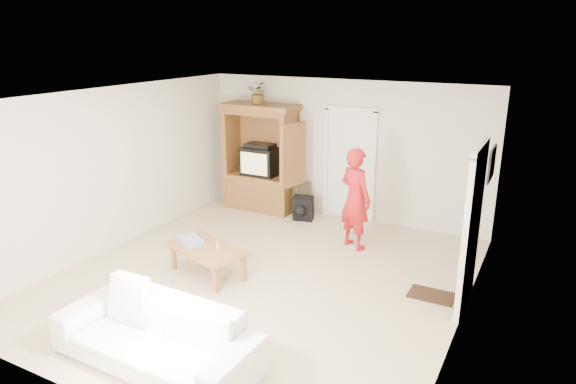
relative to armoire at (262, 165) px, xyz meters
The scene contains 19 objects.
floor 3.22m from the armoire, 59.36° to the right, with size 6.00×6.00×0.00m, color tan.
ceiling 3.53m from the armoire, 59.36° to the right, with size 6.00×6.00×0.00m, color white.
wall_back 1.66m from the armoire, 12.11° to the left, with size 5.50×5.50×0.00m, color silver.
wall_front 5.89m from the armoire, 74.44° to the right, with size 5.50×5.50×0.00m, color silver.
wall_left 2.94m from the armoire, 113.79° to the right, with size 6.00×6.00×0.00m, color silver.
wall_right 5.09m from the armoire, 31.60° to the right, with size 6.00×6.00×0.00m, color silver.
armoire is the anchor object (origin of this frame).
door_back 1.76m from the armoire, 10.13° to the left, with size 0.85×0.05×2.04m, color white.
doorway_right 4.77m from the armoire, 25.61° to the right, with size 0.05×0.90×2.04m, color black.
framed_picture 4.43m from the armoire, 10.03° to the right, with size 0.03×0.60×0.48m, color black.
doormat 4.48m from the armoire, 28.01° to the right, with size 0.60×0.40×0.02m, color #382316.
plant 1.40m from the armoire, 126.74° to the right, with size 0.38×0.33×0.42m, color #4C7238.
man 2.54m from the armoire, 22.65° to the right, with size 0.61×0.40×1.67m, color #A61619.
sofa 5.21m from the armoire, 71.80° to the right, with size 2.28×0.89×0.67m, color white.
coffee_table 3.12m from the armoire, 74.26° to the right, with size 1.33×0.98×0.44m.
towel 3.03m from the armoire, 79.82° to the right, with size 0.38×0.28×0.08m, color #FF54AC.
candle 3.10m from the armoire, 71.08° to the right, with size 0.08×0.08×0.10m, color tan.
backpack_black 1.27m from the armoire, 13.35° to the right, with size 0.37×0.22×0.46m, color black, non-canonical shape.
backpack_olive 1.00m from the armoire, ahead, with size 0.34×0.25×0.64m, color #47442B, non-canonical shape.
Camera 1 is at (3.49, -5.77, 3.39)m, focal length 32.00 mm.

